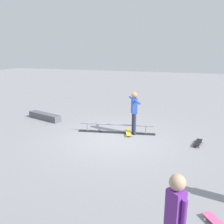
{
  "coord_description": "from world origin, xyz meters",
  "views": [
    {
      "loc": [
        -2.82,
        8.15,
        3.29
      ],
      "look_at": [
        0.18,
        -0.24,
        1.0
      ],
      "focal_mm": 38.5,
      "sensor_mm": 36.0,
      "label": 1
    }
  ],
  "objects_px": {
    "skater_main": "(134,110)",
    "bystander_purple_shirt": "(174,221)",
    "grind_rail": "(116,129)",
    "loose_skateboard_black": "(198,143)",
    "skateboard_main": "(128,133)",
    "skate_ledge": "(45,116)"
  },
  "relations": [
    {
      "from": "skater_main",
      "to": "bystander_purple_shirt",
      "type": "bearing_deg",
      "value": 169.01
    },
    {
      "from": "grind_rail",
      "to": "loose_skateboard_black",
      "type": "distance_m",
      "value": 3.2
    },
    {
      "from": "grind_rail",
      "to": "skater_main",
      "type": "height_order",
      "value": "skater_main"
    },
    {
      "from": "skateboard_main",
      "to": "loose_skateboard_black",
      "type": "bearing_deg",
      "value": 63.27
    },
    {
      "from": "bystander_purple_shirt",
      "to": "skater_main",
      "type": "bearing_deg",
      "value": -33.39
    },
    {
      "from": "grind_rail",
      "to": "skater_main",
      "type": "relative_size",
      "value": 1.85
    },
    {
      "from": "grind_rail",
      "to": "skate_ledge",
      "type": "relative_size",
      "value": 1.64
    },
    {
      "from": "skate_ledge",
      "to": "skateboard_main",
      "type": "bearing_deg",
      "value": 170.96
    },
    {
      "from": "bystander_purple_shirt",
      "to": "loose_skateboard_black",
      "type": "bearing_deg",
      "value": -56.52
    },
    {
      "from": "skate_ledge",
      "to": "bystander_purple_shirt",
      "type": "bearing_deg",
      "value": 136.07
    },
    {
      "from": "bystander_purple_shirt",
      "to": "loose_skateboard_black",
      "type": "distance_m",
      "value": 5.71
    },
    {
      "from": "skate_ledge",
      "to": "skater_main",
      "type": "xyz_separation_m",
      "value": [
        -4.66,
        0.6,
        0.85
      ]
    },
    {
      "from": "grind_rail",
      "to": "bystander_purple_shirt",
      "type": "distance_m",
      "value": 6.58
    },
    {
      "from": "skater_main",
      "to": "skateboard_main",
      "type": "bearing_deg",
      "value": 88.75
    },
    {
      "from": "bystander_purple_shirt",
      "to": "loose_skateboard_black",
      "type": "xyz_separation_m",
      "value": [
        -0.33,
        -5.63,
        -0.88
      ]
    },
    {
      "from": "grind_rail",
      "to": "skate_ledge",
      "type": "xyz_separation_m",
      "value": [
        3.94,
        -0.68,
        -0.01
      ]
    },
    {
      "from": "skate_ledge",
      "to": "skateboard_main",
      "type": "relative_size",
      "value": 2.38
    },
    {
      "from": "skateboard_main",
      "to": "bystander_purple_shirt",
      "type": "distance_m",
      "value": 6.35
    },
    {
      "from": "skater_main",
      "to": "skateboard_main",
      "type": "height_order",
      "value": "skater_main"
    },
    {
      "from": "loose_skateboard_black",
      "to": "skater_main",
      "type": "bearing_deg",
      "value": -87.06
    },
    {
      "from": "bystander_purple_shirt",
      "to": "loose_skateboard_black",
      "type": "height_order",
      "value": "bystander_purple_shirt"
    },
    {
      "from": "skate_ledge",
      "to": "loose_skateboard_black",
      "type": "height_order",
      "value": "skate_ledge"
    }
  ]
}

